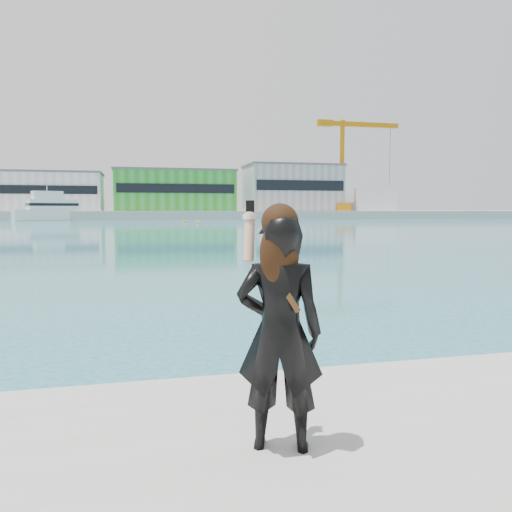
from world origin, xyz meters
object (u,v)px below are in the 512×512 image
at_px(dock_crane, 346,162).
at_px(buoy_near, 197,223).
at_px(buoy_extra, 185,222).
at_px(woman, 279,325).
at_px(motor_yacht, 55,210).

height_order(dock_crane, buoy_near, dock_crane).
distance_m(buoy_near, buoy_extra, 7.63).
distance_m(dock_crane, buoy_extra, 57.97).
height_order(dock_crane, woman, dock_crane).
height_order(dock_crane, buoy_extra, dock_crane).
distance_m(motor_yacht, woman, 113.42).
bearing_deg(motor_yacht, buoy_extra, -61.36).
relative_size(buoy_near, buoy_extra, 1.00).
bearing_deg(buoy_extra, motor_yacht, 140.97).
bearing_deg(woman, buoy_near, -77.91).
xyz_separation_m(buoy_extra, woman, (-7.68, -90.94, 1.67)).
xyz_separation_m(dock_crane, motor_yacht, (-72.06, -10.67, -12.74)).
height_order(motor_yacht, buoy_extra, motor_yacht).
relative_size(buoy_near, woman, 0.29).
relative_size(dock_crane, woman, 13.87).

